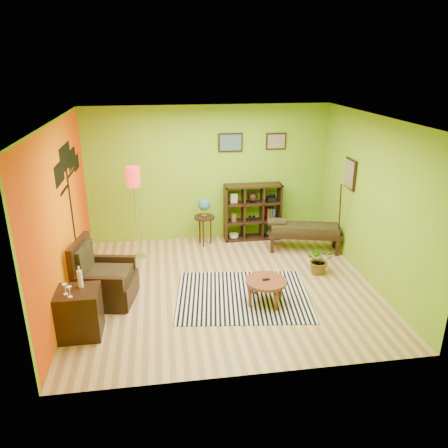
{
  "coord_description": "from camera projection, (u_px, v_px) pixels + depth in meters",
  "views": [
    {
      "loc": [
        -0.99,
        -6.51,
        3.63
      ],
      "look_at": [
        0.02,
        0.23,
        1.05
      ],
      "focal_mm": 35.0,
      "sensor_mm": 36.0,
      "label": 1
    }
  ],
  "objects": [
    {
      "name": "coffee_table",
      "position": [
        266.0,
        283.0,
        6.83
      ],
      "size": [
        0.65,
        0.65,
        0.42
      ],
      "color": "brown",
      "rests_on": "ground"
    },
    {
      "name": "bench",
      "position": [
        303.0,
        230.0,
        8.73
      ],
      "size": [
        1.51,
        0.85,
        0.66
      ],
      "color": "black",
      "rests_on": "ground"
    },
    {
      "name": "room_shell",
      "position": [
        219.0,
        184.0,
        6.8
      ],
      "size": [
        5.04,
        4.54,
        2.82
      ],
      "color": "#7BB21B",
      "rests_on": "ground"
    },
    {
      "name": "ground",
      "position": [
        225.0,
        286.0,
        7.44
      ],
      "size": [
        5.0,
        5.0,
        0.0
      ],
      "primitive_type": "plane",
      "color": "tan",
      "rests_on": "ground"
    },
    {
      "name": "floor_lamp",
      "position": [
        134.0,
        185.0,
        8.02
      ],
      "size": [
        0.27,
        0.27,
        1.8
      ],
      "color": "silver",
      "rests_on": "ground"
    },
    {
      "name": "armchair",
      "position": [
        103.0,
        282.0,
        6.92
      ],
      "size": [
        0.98,
        0.98,
        1.03
      ],
      "color": "black",
      "rests_on": "ground"
    },
    {
      "name": "zebra_rug",
      "position": [
        243.0,
        296.0,
        7.13
      ],
      "size": [
        2.33,
        1.95,
        0.01
      ],
      "primitive_type": "cube",
      "rotation": [
        0.0,
        0.0,
        -0.12
      ],
      "color": "silver",
      "rests_on": "ground"
    },
    {
      "name": "side_cabinet",
      "position": [
        79.0,
        313.0,
        6.02
      ],
      "size": [
        0.58,
        0.53,
        1.01
      ],
      "color": "black",
      "rests_on": "ground"
    },
    {
      "name": "cube_shelf",
      "position": [
        253.0,
        212.0,
        9.23
      ],
      "size": [
        1.2,
        0.35,
        1.2
      ],
      "color": "black",
      "rests_on": "ground"
    },
    {
      "name": "globe_table",
      "position": [
        204.0,
        210.0,
        8.86
      ],
      "size": [
        0.41,
        0.41,
        1.01
      ],
      "color": "black",
      "rests_on": "ground"
    },
    {
      "name": "potted_plant",
      "position": [
        320.0,
        263.0,
        7.83
      ],
      "size": [
        0.56,
        0.6,
        0.42
      ],
      "primitive_type": "imported",
      "rotation": [
        0.0,
        0.0,
        -0.15
      ],
      "color": "#26661E",
      "rests_on": "ground"
    }
  ]
}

